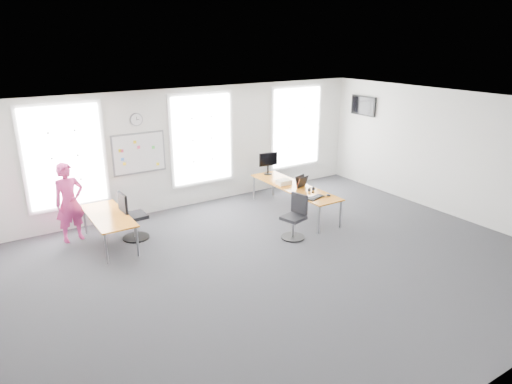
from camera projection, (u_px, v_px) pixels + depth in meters
floor at (283, 264)px, 8.79m from camera, size 10.00×10.00×0.00m
ceiling at (286, 108)px, 7.82m from camera, size 10.00×10.00×0.00m
wall_back at (191, 148)px, 11.49m from camera, size 10.00×0.00×10.00m
wall_front at (494, 286)px, 5.12m from camera, size 10.00×0.00×10.00m
wall_right at (454, 154)px, 10.87m from camera, size 0.00×10.00×10.00m
window_left at (65, 157)px, 9.87m from camera, size 1.60×0.06×2.20m
window_mid at (202, 139)px, 11.56m from camera, size 1.60×0.06×2.20m
window_right at (296, 127)px, 13.09m from camera, size 1.60×0.06×2.20m
desk_right at (294, 188)px, 11.20m from camera, size 0.75×2.81×0.68m
desk_left at (108, 218)px, 9.44m from camera, size 0.73×1.82×0.67m
chair_right at (295, 219)px, 9.85m from camera, size 0.54×0.53×0.97m
chair_left at (132, 219)px, 9.75m from camera, size 0.57×0.57×1.07m
person at (70, 202)px, 9.58m from camera, size 0.69×0.52×1.72m
whiteboard at (139, 153)px, 10.76m from camera, size 1.20×0.03×0.90m
wall_clock at (136, 120)px, 10.50m from camera, size 0.30×0.04×0.30m
tv at (363, 106)px, 12.97m from camera, size 0.06×0.90×0.55m
keyboard at (315, 198)px, 10.35m from camera, size 0.50×0.31×0.02m
mouse at (328, 195)px, 10.48m from camera, size 0.09×0.13×0.05m
lens_cap at (312, 192)px, 10.73m from camera, size 0.07×0.07×0.01m
headphones at (311, 189)px, 10.82m from camera, size 0.16×0.09×0.10m
laptop_sleeve at (301, 182)px, 11.07m from camera, size 0.36×0.29×0.29m
paper_stack at (284, 182)px, 11.31m from camera, size 0.35×0.27×0.11m
monitor at (268, 161)px, 12.04m from camera, size 0.53×0.22×0.59m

